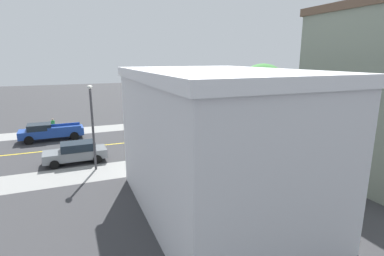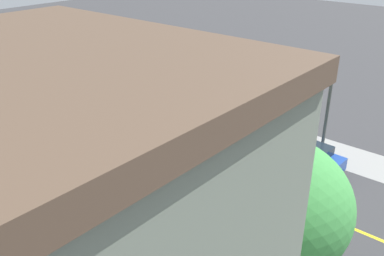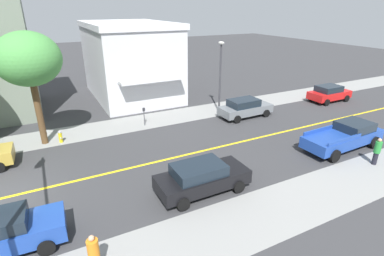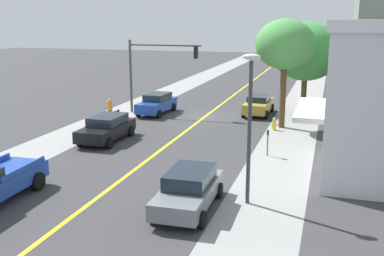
{
  "view_description": "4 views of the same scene",
  "coord_description": "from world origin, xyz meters",
  "px_view_note": "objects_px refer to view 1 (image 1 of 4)",
  "views": [
    {
      "loc": [
        -27.66,
        17.41,
        7.83
      ],
      "look_at": [
        -0.92,
        6.42,
        1.06
      ],
      "focal_mm": 28.28,
      "sensor_mm": 36.0,
      "label": 1
    },
    {
      "loc": [
        -17.55,
        -9.12,
        13.01
      ],
      "look_at": [
        1.85,
        7.35,
        1.15
      ],
      "focal_mm": 39.44,
      "sensor_mm": 36.0,
      "label": 2
    },
    {
      "loc": [
        14.96,
        2.5,
        8.66
      ],
      "look_at": [
        -0.11,
        10.26,
        1.69
      ],
      "focal_mm": 27.84,
      "sensor_mm": 36.0,
      "label": 3
    },
    {
      "loc": [
        -9.02,
        33.44,
        7.28
      ],
      "look_at": [
        -1.69,
        9.15,
        1.27
      ],
      "focal_mm": 43.13,
      "sensor_mm": 36.0,
      "label": 4
    }
  ],
  "objects_px": {
    "blue_pickup_truck": "(50,131)",
    "street_tree_left_near": "(262,84)",
    "blue_sedan_right_curb": "(225,117)",
    "street_lamp": "(92,118)",
    "traffic_light_mast": "(225,91)",
    "grey_sedan_left_curb": "(76,152)",
    "parking_meter": "(185,146)",
    "pedestrian_orange_shirt": "(194,115)",
    "street_tree_right_corner": "(322,92)",
    "black_sedan_right_curb": "(156,123)",
    "fire_hydrant": "(247,143)",
    "gold_sedan_left_curb": "(280,129)",
    "pedestrian_green_shirt": "(53,126)",
    "small_dog": "(200,118)"
  },
  "relations": [
    {
      "from": "blue_pickup_truck",
      "to": "street_tree_left_near",
      "type": "bearing_deg",
      "value": 148.81
    },
    {
      "from": "street_tree_left_near",
      "to": "gold_sedan_left_curb",
      "type": "relative_size",
      "value": 1.65
    },
    {
      "from": "black_sedan_right_curb",
      "to": "grey_sedan_left_curb",
      "type": "distance_m",
      "value": 11.59
    },
    {
      "from": "parking_meter",
      "to": "blue_pickup_truck",
      "type": "height_order",
      "value": "blue_pickup_truck"
    },
    {
      "from": "traffic_light_mast",
      "to": "blue_sedan_right_curb",
      "type": "bearing_deg",
      "value": -13.6
    },
    {
      "from": "fire_hydrant",
      "to": "street_tree_right_corner",
      "type": "bearing_deg",
      "value": -102.46
    },
    {
      "from": "parking_meter",
      "to": "gold_sedan_left_curb",
      "type": "bearing_deg",
      "value": -78.72
    },
    {
      "from": "pedestrian_orange_shirt",
      "to": "small_dog",
      "type": "relative_size",
      "value": 2.03
    },
    {
      "from": "traffic_light_mast",
      "to": "street_lamp",
      "type": "height_order",
      "value": "street_lamp"
    },
    {
      "from": "gold_sedan_left_curb",
      "to": "fire_hydrant",
      "type": "bearing_deg",
      "value": 21.92
    },
    {
      "from": "street_tree_right_corner",
      "to": "fire_hydrant",
      "type": "bearing_deg",
      "value": 77.54
    },
    {
      "from": "street_tree_right_corner",
      "to": "street_tree_left_near",
      "type": "bearing_deg",
      "value": 79.17
    },
    {
      "from": "traffic_light_mast",
      "to": "fire_hydrant",
      "type": "bearing_deg",
      "value": -16.85
    },
    {
      "from": "traffic_light_mast",
      "to": "pedestrian_green_shirt",
      "type": "xyz_separation_m",
      "value": [
        1.96,
        19.1,
        -3.06
      ]
    },
    {
      "from": "street_tree_right_corner",
      "to": "black_sedan_right_curb",
      "type": "relative_size",
      "value": 1.53
    },
    {
      "from": "street_tree_left_near",
      "to": "fire_hydrant",
      "type": "relative_size",
      "value": 8.47
    },
    {
      "from": "parking_meter",
      "to": "grey_sedan_left_curb",
      "type": "xyz_separation_m",
      "value": [
        1.97,
        8.12,
        -0.14
      ]
    },
    {
      "from": "grey_sedan_left_curb",
      "to": "fire_hydrant",
      "type": "bearing_deg",
      "value": 172.37
    },
    {
      "from": "street_tree_right_corner",
      "to": "blue_sedan_right_curb",
      "type": "relative_size",
      "value": 1.55
    },
    {
      "from": "blue_sedan_right_curb",
      "to": "street_lamp",
      "type": "bearing_deg",
      "value": 35.01
    },
    {
      "from": "street_tree_left_near",
      "to": "small_dog",
      "type": "height_order",
      "value": "street_tree_left_near"
    },
    {
      "from": "black_sedan_right_curb",
      "to": "blue_sedan_right_curb",
      "type": "bearing_deg",
      "value": -179.77
    },
    {
      "from": "blue_pickup_truck",
      "to": "pedestrian_orange_shirt",
      "type": "height_order",
      "value": "blue_pickup_truck"
    },
    {
      "from": "fire_hydrant",
      "to": "traffic_light_mast",
      "type": "bearing_deg",
      "value": -16.85
    },
    {
      "from": "parking_meter",
      "to": "grey_sedan_left_curb",
      "type": "relative_size",
      "value": 0.32
    },
    {
      "from": "black_sedan_right_curb",
      "to": "pedestrian_orange_shirt",
      "type": "height_order",
      "value": "pedestrian_orange_shirt"
    },
    {
      "from": "street_tree_left_near",
      "to": "street_lamp",
      "type": "height_order",
      "value": "street_tree_left_near"
    },
    {
      "from": "fire_hydrant",
      "to": "traffic_light_mast",
      "type": "relative_size",
      "value": 0.15
    },
    {
      "from": "street_tree_right_corner",
      "to": "gold_sedan_left_curb",
      "type": "height_order",
      "value": "street_tree_right_corner"
    },
    {
      "from": "traffic_light_mast",
      "to": "grey_sedan_left_curb",
      "type": "bearing_deg",
      "value": -64.57
    },
    {
      "from": "pedestrian_orange_shirt",
      "to": "small_dog",
      "type": "distance_m",
      "value": 0.82
    },
    {
      "from": "blue_sedan_right_curb",
      "to": "pedestrian_orange_shirt",
      "type": "height_order",
      "value": "pedestrian_orange_shirt"
    },
    {
      "from": "small_dog",
      "to": "blue_sedan_right_curb",
      "type": "bearing_deg",
      "value": -33.48
    },
    {
      "from": "street_tree_right_corner",
      "to": "parking_meter",
      "type": "xyz_separation_m",
      "value": [
        1.09,
        12.74,
        -3.89
      ]
    },
    {
      "from": "street_lamp",
      "to": "pedestrian_green_shirt",
      "type": "height_order",
      "value": "street_lamp"
    },
    {
      "from": "grey_sedan_left_curb",
      "to": "blue_sedan_right_curb",
      "type": "bearing_deg",
      "value": -156.38
    },
    {
      "from": "blue_pickup_truck",
      "to": "small_dog",
      "type": "xyz_separation_m",
      "value": [
        2.56,
        -16.98,
        -0.47
      ]
    },
    {
      "from": "street_tree_left_near",
      "to": "pedestrian_orange_shirt",
      "type": "relative_size",
      "value": 4.6
    },
    {
      "from": "street_tree_left_near",
      "to": "pedestrian_green_shirt",
      "type": "xyz_separation_m",
      "value": [
        12.12,
        17.12,
        -4.74
      ]
    },
    {
      "from": "black_sedan_right_curb",
      "to": "small_dog",
      "type": "height_order",
      "value": "black_sedan_right_curb"
    },
    {
      "from": "fire_hydrant",
      "to": "gold_sedan_left_curb",
      "type": "bearing_deg",
      "value": -69.65
    },
    {
      "from": "parking_meter",
      "to": "black_sedan_right_curb",
      "type": "xyz_separation_m",
      "value": [
        9.86,
        -0.37,
        -0.13
      ]
    },
    {
      "from": "blue_pickup_truck",
      "to": "pedestrian_orange_shirt",
      "type": "relative_size",
      "value": 3.65
    },
    {
      "from": "street_lamp",
      "to": "small_dog",
      "type": "height_order",
      "value": "street_lamp"
    },
    {
      "from": "parking_meter",
      "to": "gold_sedan_left_curb",
      "type": "distance_m",
      "value": 11.26
    },
    {
      "from": "parking_meter",
      "to": "fire_hydrant",
      "type": "bearing_deg",
      "value": -86.49
    },
    {
      "from": "black_sedan_right_curb",
      "to": "pedestrian_green_shirt",
      "type": "distance_m",
      "value": 10.63
    },
    {
      "from": "black_sedan_right_curb",
      "to": "blue_pickup_truck",
      "type": "bearing_deg",
      "value": 0.31
    },
    {
      "from": "parking_meter",
      "to": "blue_sedan_right_curb",
      "type": "height_order",
      "value": "blue_sedan_right_curb"
    },
    {
      "from": "pedestrian_green_shirt",
      "to": "street_lamp",
      "type": "bearing_deg",
      "value": 46.64
    }
  ]
}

